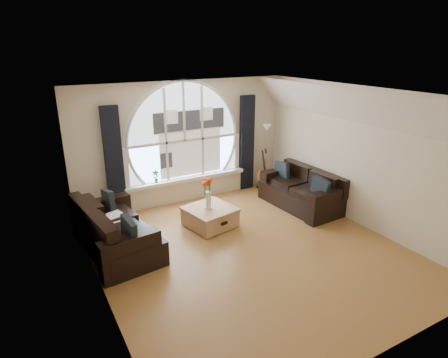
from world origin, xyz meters
TOP-DOWN VIEW (x-y plane):
  - ground at (0.00, 0.00)m, footprint 5.00×5.50m
  - ceiling at (0.00, 0.00)m, footprint 5.00×5.50m
  - wall_back at (0.00, 2.75)m, footprint 5.00×0.01m
  - wall_front at (0.00, -2.75)m, footprint 5.00×0.01m
  - wall_left at (-2.50, 0.00)m, footprint 0.01×5.50m
  - wall_right at (2.50, 0.00)m, footprint 0.01×5.50m
  - attic_slope at (2.20, 0.00)m, footprint 0.92×5.50m
  - arched_window at (0.00, 2.72)m, footprint 2.60×0.06m
  - window_sill at (0.00, 2.65)m, footprint 2.90×0.22m
  - window_frame at (0.00, 2.69)m, footprint 2.76×0.08m
  - neighbor_house at (0.15, 2.71)m, footprint 1.70×0.02m
  - curtain_left at (-1.60, 2.63)m, footprint 0.35×0.12m
  - curtain_right at (1.60, 2.63)m, footprint 0.35×0.12m
  - sofa_left at (-2.00, 1.12)m, footprint 1.22×2.05m
  - sofa_right at (2.03, 1.06)m, footprint 1.03×1.91m
  - coffee_chest at (-0.16, 1.18)m, footprint 1.03×1.03m
  - throw_blanket at (-2.03, 1.23)m, footprint 0.70×0.70m
  - vase_flowers at (-0.20, 1.17)m, footprint 0.24×0.24m
  - floor_lamp at (2.06, 2.46)m, footprint 0.24×0.24m
  - guitar at (1.91, 2.39)m, footprint 0.42×0.35m
  - potted_plant at (-0.73, 2.65)m, footprint 0.17×0.14m

SIDE VIEW (x-z plane):
  - ground at x=0.00m, z-range -0.01..0.01m
  - coffee_chest at x=-0.16m, z-range 0.00..0.43m
  - sofa_left at x=-2.00m, z-range -0.03..0.83m
  - sofa_right at x=2.03m, z-range -0.01..0.81m
  - throw_blanket at x=-2.03m, z-range 0.45..0.55m
  - window_sill at x=0.00m, z-range 0.47..0.55m
  - guitar at x=1.91m, z-range 0.00..1.06m
  - potted_plant at x=-0.73m, z-range 0.55..0.83m
  - vase_flowers at x=-0.20m, z-range 0.43..1.13m
  - floor_lamp at x=2.06m, z-range 0.00..1.60m
  - curtain_left at x=-1.60m, z-range 0.00..2.30m
  - curtain_right at x=1.60m, z-range 0.00..2.30m
  - wall_back at x=0.00m, z-range 0.00..2.70m
  - wall_front at x=0.00m, z-range 0.00..2.70m
  - wall_left at x=-2.50m, z-range 0.00..2.70m
  - wall_right at x=2.50m, z-range 0.00..2.70m
  - neighbor_house at x=0.15m, z-range 0.75..2.25m
  - arched_window at x=0.00m, z-range 0.55..2.70m
  - window_frame at x=0.00m, z-range 0.55..2.70m
  - attic_slope at x=2.20m, z-range 1.99..2.71m
  - ceiling at x=0.00m, z-range 2.70..2.71m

